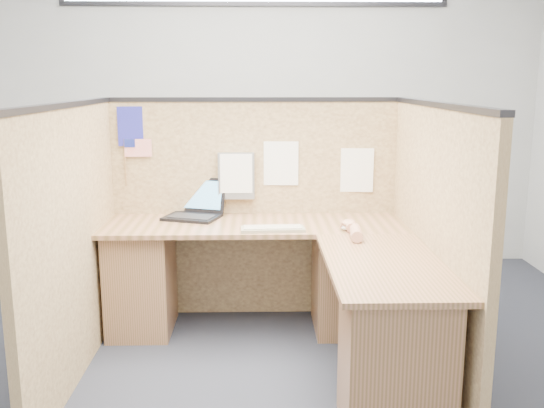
{
  "coord_description": "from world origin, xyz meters",
  "views": [
    {
      "loc": [
        0.03,
        -3.16,
        1.65
      ],
      "look_at": [
        0.11,
        0.5,
        0.89
      ],
      "focal_mm": 40.0,
      "sensor_mm": 36.0,
      "label": 1
    }
  ],
  "objects_px": {
    "laptop": "(193,208)",
    "mouse": "(349,227)",
    "keyboard": "(273,229)",
    "l_desk": "(285,293)"
  },
  "relations": [
    {
      "from": "l_desk",
      "to": "keyboard",
      "type": "distance_m",
      "value": 0.4
    },
    {
      "from": "laptop",
      "to": "mouse",
      "type": "distance_m",
      "value": 1.09
    },
    {
      "from": "laptop",
      "to": "keyboard",
      "type": "relative_size",
      "value": 1.08
    },
    {
      "from": "laptop",
      "to": "keyboard",
      "type": "height_order",
      "value": "laptop"
    },
    {
      "from": "laptop",
      "to": "l_desk",
      "type": "bearing_deg",
      "value": -26.3
    },
    {
      "from": "mouse",
      "to": "keyboard",
      "type": "bearing_deg",
      "value": -180.0
    },
    {
      "from": "l_desk",
      "to": "mouse",
      "type": "distance_m",
      "value": 0.57
    },
    {
      "from": "keyboard",
      "to": "laptop",
      "type": "bearing_deg",
      "value": 139.81
    },
    {
      "from": "laptop",
      "to": "mouse",
      "type": "height_order",
      "value": "laptop"
    },
    {
      "from": "laptop",
      "to": "mouse",
      "type": "bearing_deg",
      "value": -3.68
    }
  ]
}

